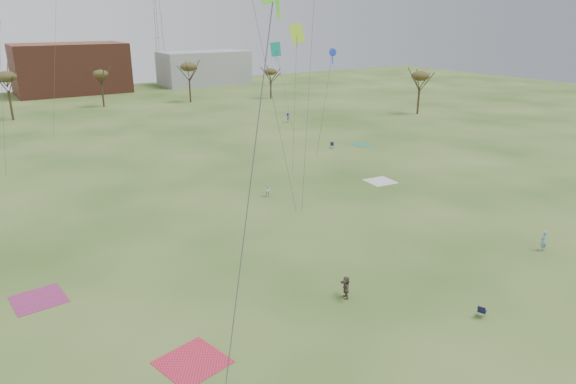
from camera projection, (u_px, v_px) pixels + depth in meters
ground at (392, 328)px, 32.18m from camera, size 260.00×260.00×0.00m
spectator_fore_c at (346, 287)px, 35.38m from camera, size 1.05×1.57×1.62m
flyer_mid_c at (544, 241)px, 42.51m from camera, size 0.65×0.43×1.74m
spectator_mid_e at (268, 190)px, 55.31m from camera, size 0.85×0.76×1.45m
flyer_far_c at (288, 118)px, 93.89m from camera, size 1.16×1.28×1.72m
blanket_red at (192, 362)px, 28.98m from camera, size 4.11×4.11×0.03m
blanket_cream at (380, 181)px, 60.61m from camera, size 3.39×3.39×0.03m
blanket_plum at (39, 299)px, 35.42m from camera, size 3.56×3.56×0.03m
blanket_olive at (362, 145)px, 77.87m from camera, size 2.94×2.94×0.03m
camp_chair_center at (482, 313)px, 33.28m from camera, size 0.70×0.67×0.87m
camp_chair_right at (332, 146)px, 75.75m from camera, size 0.74×0.74×0.87m
tree_line at (70, 83)px, 91.48m from camera, size 117.44×49.32×8.91m
building_brick at (70, 68)px, 128.41m from camera, size 26.00×16.00×12.00m
building_grey at (204, 68)px, 145.17m from camera, size 24.00×12.00×9.00m
radio_tower at (157, 12)px, 140.89m from camera, size 1.51×1.72×41.00m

